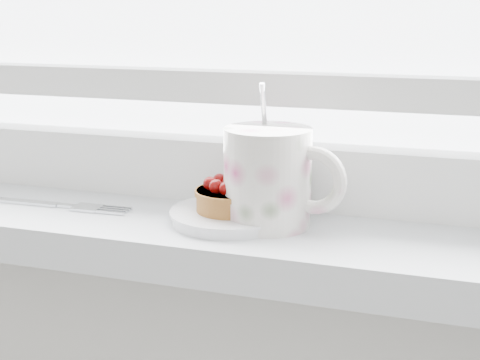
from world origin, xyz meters
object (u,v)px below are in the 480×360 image
at_px(floral_mug, 271,175).
at_px(raspberry_tart, 230,195).
at_px(saucer, 229,216).
at_px(fork, 45,204).

bearing_deg(floral_mug, raspberry_tart, -177.33).
height_order(saucer, fork, saucer).
bearing_deg(floral_mug, saucer, -177.03).
height_order(saucer, raspberry_tart, raspberry_tart).
bearing_deg(raspberry_tart, saucer, -138.46).
relative_size(raspberry_tart, floral_mug, 0.50).
relative_size(floral_mug, fork, 0.71).
bearing_deg(saucer, fork, -177.24).
xyz_separation_m(raspberry_tart, floral_mug, (0.04, 0.00, 0.02)).
distance_m(raspberry_tart, fork, 0.22).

